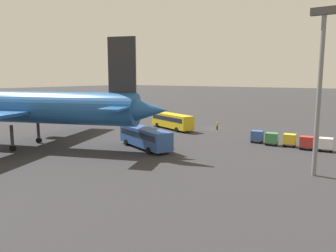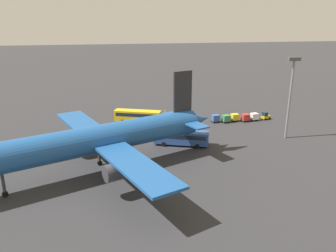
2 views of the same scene
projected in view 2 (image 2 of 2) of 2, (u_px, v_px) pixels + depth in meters
name	position (u px, v px, depth m)	size (l,w,h in m)	color
ground_plane	(160.00, 115.00, 94.29)	(600.00, 600.00, 0.00)	#2D2D30
airplane	(96.00, 140.00, 56.65)	(48.70, 42.41, 16.85)	#1E5193
shuttle_bus_near	(138.00, 115.00, 87.05)	(12.49, 7.18, 3.31)	gold
shuttle_bus_far	(181.00, 137.00, 71.21)	(12.01, 6.97, 3.22)	#2D5199
baggage_tug	(265.00, 116.00, 90.19)	(2.69, 2.28, 2.10)	gold
worker_person	(165.00, 113.00, 93.49)	(0.38, 0.38, 1.74)	#1E1E2D
cargo_cart_white	(254.00, 116.00, 88.92)	(2.18, 1.91, 2.06)	#38383D
cargo_cart_red	(245.00, 117.00, 88.11)	(2.18, 1.91, 2.06)	#38383D
cargo_cart_yellow	(235.00, 117.00, 88.30)	(2.18, 1.91, 2.06)	#38383D
cargo_cart_green	(226.00, 118.00, 87.22)	(2.18, 1.91, 2.06)	#38383D
cargo_cart_blue	(216.00, 118.00, 87.41)	(2.18, 1.91, 2.06)	#38383D
light_pole	(291.00, 90.00, 72.81)	(2.80, 0.70, 18.50)	slate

